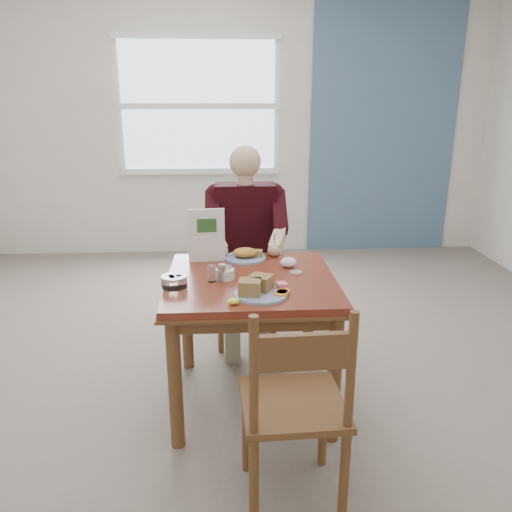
{
  "coord_description": "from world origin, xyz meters",
  "views": [
    {
      "loc": [
        -0.13,
        -2.53,
        1.67
      ],
      "look_at": [
        0.03,
        0.0,
        0.87
      ],
      "focal_mm": 35.0,
      "sensor_mm": 36.0,
      "label": 1
    }
  ],
  "objects": [
    {
      "name": "napkin",
      "position": [
        0.22,
        0.16,
        0.78
      ],
      "size": [
        0.11,
        0.1,
        0.06
      ],
      "primitive_type": "ellipsoid",
      "rotation": [
        0.0,
        0.0,
        -0.29
      ],
      "color": "white",
      "rests_on": "table"
    },
    {
      "name": "shakers",
      "position": [
        -0.18,
        -0.05,
        0.8
      ],
      "size": [
        0.1,
        0.06,
        0.09
      ],
      "color": "white",
      "rests_on": "table"
    },
    {
      "name": "near_plate",
      "position": [
        0.03,
        -0.25,
        0.78
      ],
      "size": [
        0.32,
        0.32,
        0.09
      ],
      "color": "white",
      "rests_on": "table"
    },
    {
      "name": "chair_far",
      "position": [
        0.0,
        0.8,
        0.48
      ],
      "size": [
        0.42,
        0.42,
        0.95
      ],
      "color": "brown",
      "rests_on": "ground"
    },
    {
      "name": "creamer",
      "position": [
        -0.4,
        -0.12,
        0.78
      ],
      "size": [
        0.17,
        0.17,
        0.06
      ],
      "color": "white",
      "rests_on": "table"
    },
    {
      "name": "diner",
      "position": [
        0.0,
        0.71,
        0.81
      ],
      "size": [
        0.53,
        0.56,
        1.39
      ],
      "color": "gray",
      "rests_on": "chair_far"
    },
    {
      "name": "window",
      "position": [
        -0.4,
        2.97,
        1.6
      ],
      "size": [
        1.72,
        0.04,
        1.42
      ],
      "color": "white",
      "rests_on": "wall_back"
    },
    {
      "name": "menu",
      "position": [
        -0.25,
        0.3,
        0.91
      ],
      "size": [
        0.21,
        0.04,
        0.32
      ],
      "color": "white",
      "rests_on": "table"
    },
    {
      "name": "floor",
      "position": [
        0.0,
        0.0,
        0.0
      ],
      "size": [
        6.0,
        6.0,
        0.0
      ],
      "primitive_type": "plane",
      "color": "#685F54",
      "rests_on": "ground"
    },
    {
      "name": "chair_near",
      "position": [
        0.14,
        -0.8,
        0.48
      ],
      "size": [
        0.44,
        0.44,
        0.95
      ],
      "color": "brown",
      "rests_on": "ground"
    },
    {
      "name": "accent_panel",
      "position": [
        1.6,
        2.98,
        1.4
      ],
      "size": [
        1.6,
        0.02,
        2.8
      ],
      "primitive_type": "cube",
      "color": "#486786",
      "rests_on": "ground"
    },
    {
      "name": "wall_back",
      "position": [
        0.0,
        3.0,
        1.4
      ],
      "size": [
        5.5,
        0.0,
        5.5
      ],
      "primitive_type": "plane",
      "rotation": [
        1.57,
        0.0,
        0.0
      ],
      "color": "beige",
      "rests_on": "ground"
    },
    {
      "name": "lemon_wedge",
      "position": [
        -0.1,
        -0.37,
        0.77
      ],
      "size": [
        0.06,
        0.04,
        0.03
      ],
      "primitive_type": "ellipsoid",
      "rotation": [
        0.0,
        0.0,
        -0.01
      ],
      "color": "#F8FC35",
      "rests_on": "table"
    },
    {
      "name": "far_plate",
      "position": [
        -0.01,
        0.33,
        0.78
      ],
      "size": [
        0.29,
        0.29,
        0.07
      ],
      "color": "white",
      "rests_on": "table"
    },
    {
      "name": "metal_dish",
      "position": [
        0.25,
        0.05,
        0.75
      ],
      "size": [
        0.08,
        0.08,
        0.01
      ],
      "primitive_type": "cylinder",
      "rotation": [
        0.0,
        0.0,
        -0.12
      ],
      "color": "silver",
      "rests_on": "table"
    },
    {
      "name": "table",
      "position": [
        0.0,
        0.0,
        0.64
      ],
      "size": [
        0.92,
        0.92,
        0.75
      ],
      "color": "maroon",
      "rests_on": "ground"
    },
    {
      "name": "caddy",
      "position": [
        -0.14,
        -0.01,
        0.78
      ],
      "size": [
        0.11,
        0.11,
        0.08
      ],
      "color": "white",
      "rests_on": "table"
    }
  ]
}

